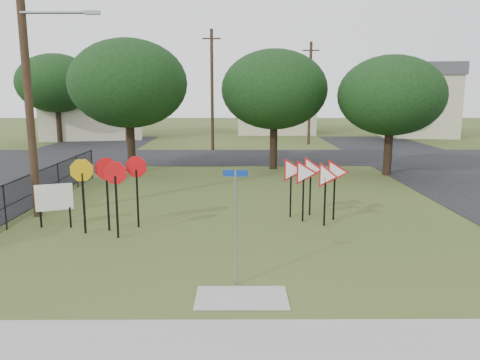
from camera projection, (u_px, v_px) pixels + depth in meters
name	position (u px, v px, depth m)	size (l,w,h in m)	color
ground	(241.00, 259.00, 12.50)	(140.00, 140.00, 0.00)	#394A1C
sidewalk	(242.00, 341.00, 8.37)	(30.00, 1.60, 0.02)	gray
street_far	(239.00, 157.00, 32.15)	(60.00, 8.00, 0.02)	black
curb_pad	(242.00, 298.00, 10.14)	(2.00, 1.20, 0.02)	gray
street_name_sign	(236.00, 219.00, 10.58)	(0.56, 0.07, 2.70)	gray
stop_sign_cluster	(110.00, 177.00, 14.64)	(2.25, 1.28, 2.39)	black
yield_sign_cluster	(313.00, 174.00, 16.11)	(2.42, 1.99, 2.18)	black
info_board	(54.00, 199.00, 15.28)	(1.11, 0.43, 1.46)	black
utility_pole_main	(28.00, 68.00, 15.92)	(3.55, 0.33, 10.00)	#3B2A1B
far_pole_a	(212.00, 89.00, 35.22)	(1.40, 0.24, 9.00)	#3B2A1B
far_pole_b	(310.00, 93.00, 39.24)	(1.40, 0.24, 8.50)	#3B2A1B
far_pole_c	(125.00, 90.00, 41.08)	(1.40, 0.24, 9.00)	#3B2A1B
fence_run	(48.00, 185.00, 18.46)	(0.05, 11.55, 1.50)	black
house_left	(94.00, 100.00, 45.16)	(10.58, 8.88, 7.20)	beige
house_mid	(275.00, 104.00, 51.25)	(8.40, 8.40, 6.20)	beige
house_right	(416.00, 100.00, 47.30)	(8.30, 8.30, 7.20)	beige
tree_near_left	(128.00, 84.00, 25.33)	(6.40, 6.40, 7.27)	black
tree_near_mid	(274.00, 90.00, 26.41)	(6.00, 6.00, 6.80)	black
tree_near_right	(391.00, 96.00, 24.54)	(5.60, 5.60, 6.33)	black
tree_far_left	(56.00, 83.00, 40.94)	(6.80, 6.80, 7.73)	black
tree_far_right	(390.00, 91.00, 43.18)	(6.00, 6.00, 6.80)	black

